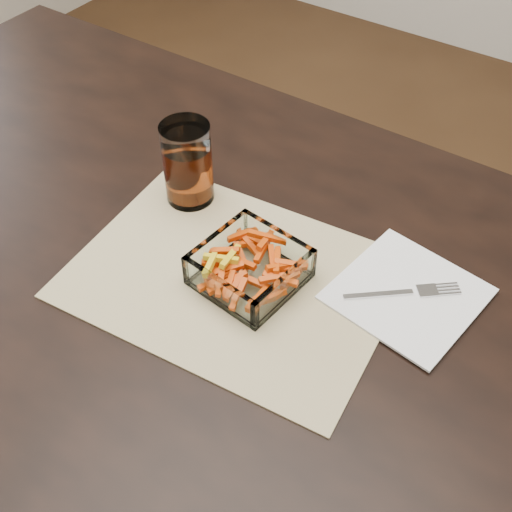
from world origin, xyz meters
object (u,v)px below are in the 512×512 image
object	(u,v)px
fork	(406,292)
dining_table	(189,289)
glass_bowl	(250,269)
tumbler	(188,166)

from	to	relation	value
fork	dining_table	bearing A→B (deg)	-111.81
dining_table	fork	distance (m)	0.34
glass_bowl	tumbler	xyz separation A→B (m)	(-0.18, 0.10, 0.04)
tumbler	fork	xyz separation A→B (m)	(0.38, 0.00, -0.06)
dining_table	tumbler	distance (m)	0.19
dining_table	glass_bowl	world-z (taller)	glass_bowl
tumbler	fork	distance (m)	0.38
tumbler	fork	size ratio (longest dim) A/B	0.99
dining_table	fork	size ratio (longest dim) A/B	11.77
tumbler	glass_bowl	bearing A→B (deg)	-27.61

